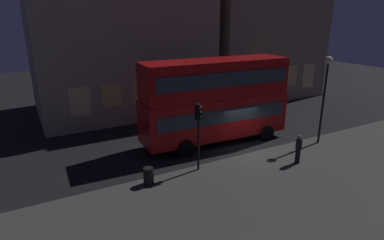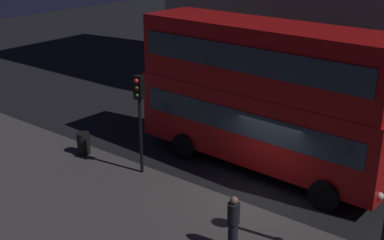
% 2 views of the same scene
% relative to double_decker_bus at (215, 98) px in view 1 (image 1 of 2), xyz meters
% --- Properties ---
extents(ground_plane, '(80.00, 80.00, 0.00)m').
position_rel_double_decker_bus_xyz_m(ground_plane, '(1.10, -2.18, -3.07)').
color(ground_plane, black).
extents(sidewalk_slab, '(44.00, 9.14, 0.12)m').
position_rel_double_decker_bus_xyz_m(sidewalk_slab, '(1.10, -7.40, -3.01)').
color(sidewalk_slab, '#423F3D').
rests_on(sidewalk_slab, ground).
extents(building_with_clock, '(14.28, 10.08, 18.77)m').
position_rel_double_decker_bus_xyz_m(building_with_clock, '(-2.87, 11.11, 6.31)').
color(building_with_clock, tan).
rests_on(building_with_clock, ground).
extents(building_plain_facade, '(12.30, 9.00, 17.92)m').
position_rel_double_decker_bus_xyz_m(building_plain_facade, '(11.20, 10.19, 5.89)').
color(building_plain_facade, tan).
rests_on(building_plain_facade, ground).
extents(double_decker_bus, '(10.08, 3.24, 5.53)m').
position_rel_double_decker_bus_xyz_m(double_decker_bus, '(0.00, 0.00, 0.00)').
color(double_decker_bus, '#B20F0F').
rests_on(double_decker_bus, ground).
extents(traffic_light_near_kerb, '(0.36, 0.38, 3.72)m').
position_rel_double_decker_bus_xyz_m(traffic_light_near_kerb, '(-3.10, -3.29, -0.27)').
color(traffic_light_near_kerb, black).
rests_on(traffic_light_near_kerb, sidewalk_slab).
extents(street_lamp, '(0.51, 0.51, 5.68)m').
position_rel_double_decker_bus_xyz_m(street_lamp, '(5.84, -3.66, 1.21)').
color(street_lamp, black).
rests_on(street_lamp, sidewalk_slab).
extents(pedestrian, '(0.35, 0.35, 1.69)m').
position_rel_double_decker_bus_xyz_m(pedestrian, '(2.26, -5.28, -2.08)').
color(pedestrian, black).
rests_on(pedestrian, sidewalk_slab).
extents(litter_bin, '(0.52, 0.52, 0.89)m').
position_rel_double_decker_bus_xyz_m(litter_bin, '(-6.09, -3.49, -2.51)').
color(litter_bin, black).
rests_on(litter_bin, sidewalk_slab).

